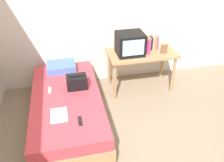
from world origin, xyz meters
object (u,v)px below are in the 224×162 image
at_px(book_row, 152,42).
at_px(picture_frame, 164,49).
at_px(desk, 141,57).
at_px(pillow, 61,67).
at_px(handbag, 77,82).
at_px(remote_silver, 50,90).
at_px(magazine, 59,115).
at_px(tv, 130,44).
at_px(remote_dark, 80,121).
at_px(water_bottle, 149,47).
at_px(bed, 68,109).

relative_size(book_row, picture_frame, 1.52).
height_order(desk, picture_frame, picture_frame).
bearing_deg(pillow, picture_frame, -8.19).
height_order(handbag, remote_silver, handbag).
bearing_deg(magazine, pillow, 85.94).
bearing_deg(handbag, tv, 26.02).
bearing_deg(picture_frame, magazine, -152.80).
height_order(picture_frame, remote_dark, picture_frame).
xyz_separation_m(book_row, remote_silver, (-1.78, -0.57, -0.35)).
relative_size(desk, picture_frame, 7.26).
height_order(tv, water_bottle, tv).
relative_size(tv, picture_frame, 2.75).
relative_size(desk, tv, 2.64).
bearing_deg(picture_frame, tv, 168.26).
relative_size(picture_frame, magazine, 0.55).
relative_size(bed, picture_frame, 12.52).
distance_m(bed, desk, 1.53).
bearing_deg(picture_frame, water_bottle, 171.99).
relative_size(desk, remote_dark, 7.44).
height_order(picture_frame, pillow, picture_frame).
xyz_separation_m(tv, magazine, (-1.23, -1.04, -0.42)).
distance_m(desk, book_row, 0.32).
xyz_separation_m(book_row, pillow, (-1.58, 0.01, -0.30)).
bearing_deg(remote_dark, handbag, 87.02).
relative_size(pillow, remote_silver, 3.25).
bearing_deg(magazine, book_row, 34.78).
relative_size(pillow, magazine, 1.61).
bearing_deg(tv, remote_silver, -161.30).
height_order(book_row, magazine, book_row).
relative_size(tv, remote_silver, 3.06).
bearing_deg(picture_frame, handbag, -167.18).
height_order(bed, remote_silver, remote_silver).
bearing_deg(magazine, handbag, 63.47).
height_order(tv, handbag, tv).
bearing_deg(desk, picture_frame, -20.16).
relative_size(tv, book_row, 1.81).
height_order(book_row, handbag, book_row).
height_order(remote_dark, remote_silver, same).
bearing_deg(remote_silver, desk, 16.54).
bearing_deg(water_bottle, bed, -158.87).
xyz_separation_m(tv, water_bottle, (0.30, -0.08, -0.05)).
bearing_deg(pillow, handbag, -70.68).
xyz_separation_m(pillow, magazine, (-0.08, -1.16, -0.05)).
bearing_deg(remote_silver, magazine, -78.94).
xyz_separation_m(pillow, remote_silver, (-0.20, -0.58, -0.05)).
xyz_separation_m(handbag, remote_silver, (-0.40, 0.00, -0.09)).
distance_m(bed, tv, 1.44).
bearing_deg(book_row, bed, -154.30).
height_order(magazine, remote_dark, remote_dark).
relative_size(book_row, remote_dark, 1.56).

